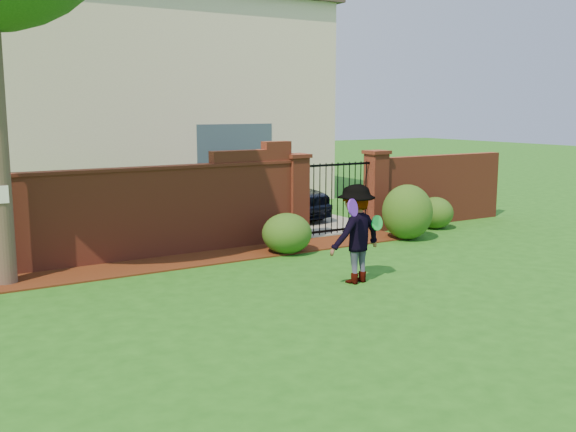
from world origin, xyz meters
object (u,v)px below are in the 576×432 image
frisbee_purple (353,208)px  man (357,234)px  frisbee_green (377,223)px  car (272,191)px

frisbee_purple → man: bearing=43.5°
frisbee_purple → frisbee_green: (0.69, 0.25, -0.34)m
car → frisbee_purple: (-2.49, -6.74, 0.62)m
car → frisbee_purple: size_ratio=14.69×
car → frisbee_green: bearing=-109.2°
man → frisbee_purple: man is taller
man → frisbee_purple: (-0.34, -0.32, 0.51)m
frisbee_purple → car: bearing=69.8°
car → frisbee_green: size_ratio=16.29×
frisbee_purple → frisbee_green: 0.81m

